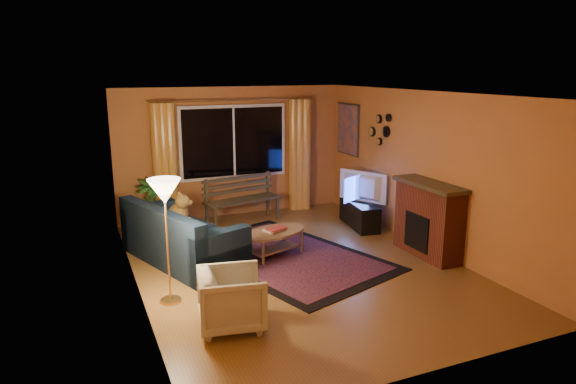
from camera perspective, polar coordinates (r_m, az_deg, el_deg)
name	(u,v)px	position (r m, az deg, el deg)	size (l,w,h in m)	color
floor	(296,266)	(7.66, 0.89, -8.22)	(4.50, 6.00, 0.02)	brown
ceiling	(297,93)	(7.12, 0.97, 10.96)	(4.50, 6.00, 0.02)	white
wall_back	(233,152)	(10.06, -6.11, 4.46)	(4.50, 0.02, 2.50)	#C3783C
wall_left	(132,198)	(6.71, -16.97, -0.69)	(0.02, 6.00, 2.50)	#C3783C
wall_right	(426,171)	(8.45, 15.07, 2.30)	(0.02, 6.00, 2.50)	#C3783C
window	(234,142)	(9.97, -6.03, 5.54)	(2.00, 0.02, 1.30)	black
curtain_rod	(234,100)	(9.85, -6.07, 10.12)	(0.03, 0.03, 3.20)	#BF8C3F
curtain_left	(165,165)	(9.65, -13.55, 2.98)	(0.36, 0.36, 2.24)	gold
curtain_right	(299,155)	(10.43, 1.23, 4.14)	(0.36, 0.36, 2.24)	gold
bench	(243,211)	(9.66, -5.03, -2.15)	(1.47, 0.43, 0.44)	#39321D
potted_plant	(151,204)	(9.47, -14.97, -1.34)	(0.53, 0.53, 0.94)	#235B1E
sofa	(182,233)	(7.85, -11.65, -4.49)	(0.93, 2.16, 0.88)	black
dog	(178,208)	(8.24, -12.10, -1.77)	(0.35, 0.48, 0.52)	olive
armchair	(232,296)	(5.87, -6.27, -11.44)	(0.71, 0.66, 0.73)	beige
floor_lamp	(167,242)	(6.42, -13.26, -5.40)	(0.26, 0.26, 1.57)	#BF8C3F
rug	(284,256)	(7.99, -0.41, -7.10)	(2.07, 3.27, 0.02)	maroon
coffee_table	(274,243)	(7.95, -1.53, -5.73)	(1.12, 1.12, 0.41)	#947251
tv_console	(359,214)	(9.50, 7.94, -2.45)	(0.37, 1.11, 0.46)	black
television	(360,187)	(9.37, 8.04, 0.53)	(0.96, 0.13, 0.55)	black
fireplace	(428,221)	(8.18, 15.33, -3.13)	(0.40, 1.20, 1.10)	maroon
mirror_cluster	(379,128)	(9.38, 10.13, 7.05)	(0.06, 0.60, 0.56)	black
painting	(348,129)	(10.37, 6.65, 6.95)	(0.04, 0.76, 0.96)	#D16515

